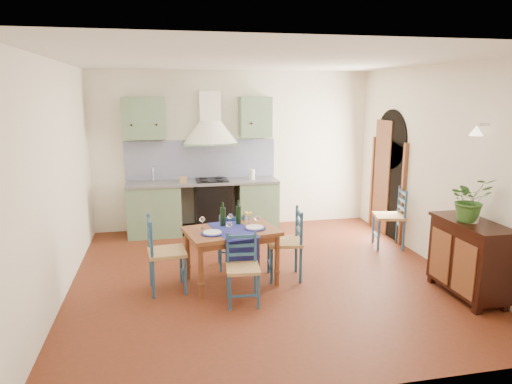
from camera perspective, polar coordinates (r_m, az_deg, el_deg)
floor at (r=6.24m, az=1.05°, el=-10.46°), size 5.00×5.00×0.00m
back_wall at (r=8.06m, az=-5.77°, el=2.48°), size 5.00×0.96×2.80m
right_wall at (r=7.07m, az=20.72°, el=2.75°), size 0.26×5.00×2.80m
left_wall at (r=5.83m, az=-23.62°, el=1.26°), size 0.04×5.00×2.80m
ceiling at (r=5.77m, az=1.17°, el=16.19°), size 5.00×5.00×0.01m
dining_table at (r=5.83m, az=-3.04°, el=-5.47°), size 1.25×0.98×1.03m
chair_near at (r=5.36m, az=-1.68°, el=-9.49°), size 0.41×0.41×0.82m
chair_far at (r=6.40m, az=-3.11°, el=-5.91°), size 0.39×0.39×0.80m
chair_left at (r=5.74m, az=-11.41°, el=-7.49°), size 0.48×0.48×0.95m
chair_right at (r=6.04m, az=3.89°, el=-6.33°), size 0.49×0.49×0.94m
chair_spare at (r=7.54m, az=16.54°, el=-2.99°), size 0.54×0.54×0.95m
sideboard at (r=6.05m, az=25.08°, el=-7.24°), size 0.50×1.05×0.94m
potted_plant at (r=5.87m, az=25.17°, el=-0.84°), size 0.49×0.43×0.53m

